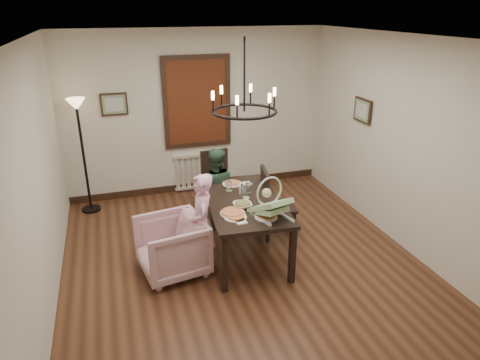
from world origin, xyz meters
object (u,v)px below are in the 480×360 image
chair_far (219,184)px  armchair (172,246)px  chair_right (279,203)px  elderly_woman (202,232)px  floor_lamp (84,158)px  drinking_glass (243,191)px  dining_table (244,206)px  baby_bouncer (270,204)px  seated_man (216,196)px

chair_far → armchair: 1.72m
chair_right → armchair: bearing=115.5°
elderly_woman → floor_lamp: 2.63m
elderly_woman → floor_lamp: bearing=-139.6°
chair_far → drinking_glass: chair_far is taller
dining_table → baby_bouncer: bearing=-69.5°
floor_lamp → drinking_glass: bearing=-42.7°
dining_table → chair_far: (-0.01, 1.25, -0.19)m
chair_right → elderly_woman: (-1.22, -0.51, 0.01)m
dining_table → chair_right: size_ratio=1.68×
chair_far → drinking_glass: size_ratio=7.60×
chair_far → floor_lamp: bearing=153.3°
chair_far → elderly_woman: size_ratio=0.96×
chair_far → floor_lamp: (-1.99, 0.75, 0.39)m
baby_bouncer → floor_lamp: 3.32m
armchair → floor_lamp: floor_lamp is taller
armchair → floor_lamp: bearing=-164.1°
chair_far → seated_man: (-0.17, -0.43, 0.01)m
armchair → seated_man: seated_man is taller
chair_right → drinking_glass: (-0.58, -0.18, 0.33)m
dining_table → elderly_woman: size_ratio=1.64×
floor_lamp → chair_far: bearing=-20.6°
seated_man → baby_bouncer: 1.47m
chair_right → drinking_glass: bearing=116.5°
dining_table → drinking_glass: size_ratio=13.00×
chair_far → chair_right: (0.62, -0.94, 0.01)m
chair_right → floor_lamp: (-2.61, 1.69, 0.38)m
armchair → chair_far: bearing=136.0°
chair_right → floor_lamp: size_ratio=0.58×
seated_man → floor_lamp: 2.20m
seated_man → baby_bouncer: size_ratio=1.98×
floor_lamp → seated_man: bearing=-32.8°
chair_right → armchair: size_ratio=1.31×
elderly_woman → drinking_glass: bearing=125.7°
dining_table → seated_man: seated_man is taller
armchair → baby_bouncer: size_ratio=1.53×
baby_bouncer → chair_far: bearing=79.7°
chair_far → chair_right: 1.13m
baby_bouncer → drinking_glass: bearing=84.7°
chair_right → elderly_woman: 1.33m
dining_table → chair_right: (0.62, 0.30, -0.18)m
armchair → drinking_glass: (1.02, 0.28, 0.49)m
chair_right → elderly_woman: size_ratio=0.98×
seated_man → baby_bouncer: (0.33, -1.37, 0.44)m
elderly_woman → baby_bouncer: size_ratio=2.05×
armchair → elderly_woman: elderly_woman is taller
dining_table → seated_man: bearing=107.0°
dining_table → armchair: (-0.99, -0.16, -0.34)m
chair_right → armchair: (-1.60, -0.47, -0.16)m
elderly_woman → seated_man: bearing=165.4°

